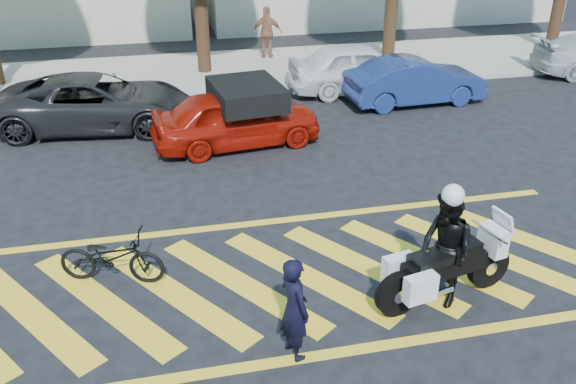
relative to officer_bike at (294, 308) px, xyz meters
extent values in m
plane|color=black|center=(0.14, 1.77, -0.79)|extent=(90.00, 90.00, 0.00)
cube|color=#9E998E|center=(0.14, 13.77, -0.71)|extent=(60.00, 5.00, 0.15)
cube|color=yellow|center=(-3.76, 1.77, -0.78)|extent=(2.43, 3.21, 0.01)
cube|color=yellow|center=(-2.66, 1.77, -0.78)|extent=(2.43, 3.21, 0.01)
cube|color=yellow|center=(-1.56, 1.77, -0.78)|extent=(2.43, 3.21, 0.01)
cube|color=yellow|center=(-0.46, 1.77, -0.78)|extent=(2.43, 3.21, 0.01)
cube|color=yellow|center=(0.64, 1.77, -0.78)|extent=(2.43, 3.21, 0.01)
cube|color=yellow|center=(1.74, 1.77, -0.78)|extent=(2.43, 3.21, 0.01)
cube|color=yellow|center=(2.84, 1.77, -0.78)|extent=(2.43, 3.21, 0.01)
cube|color=yellow|center=(3.94, 1.77, -0.78)|extent=(2.43, 3.21, 0.01)
cube|color=yellow|center=(5.04, 1.77, -0.78)|extent=(2.43, 3.21, 0.01)
cube|color=yellow|center=(0.14, -0.13, -0.78)|extent=(12.00, 0.20, 0.01)
cube|color=yellow|center=(0.14, 3.67, -0.78)|extent=(12.00, 0.20, 0.01)
cylinder|color=black|center=(0.14, 13.77, 1.21)|extent=(0.44, 0.44, 4.00)
cylinder|color=black|center=(6.64, 13.77, 1.21)|extent=(0.44, 0.44, 4.00)
imported|color=black|center=(0.00, 0.00, 0.00)|extent=(0.54, 0.66, 1.57)
imported|color=black|center=(-2.51, 2.34, -0.33)|extent=(1.84, 1.10, 0.92)
cylinder|color=black|center=(1.72, 0.51, -0.42)|extent=(0.75, 0.31, 0.73)
cylinder|color=silver|center=(1.72, 0.51, -0.42)|extent=(0.26, 0.22, 0.22)
cylinder|color=black|center=(3.42, 0.87, -0.42)|extent=(0.75, 0.31, 0.73)
cylinder|color=silver|center=(3.42, 0.87, -0.42)|extent=(0.26, 0.22, 0.22)
cube|color=black|center=(2.52, 0.68, -0.14)|extent=(1.42, 0.58, 0.33)
cube|color=black|center=(2.84, 0.75, 0.08)|extent=(0.56, 0.43, 0.24)
cube|color=black|center=(2.24, 0.62, 0.06)|extent=(0.68, 0.50, 0.13)
cube|color=silver|center=(3.42, 0.87, 0.08)|extent=(0.34, 0.51, 0.45)
cube|color=silver|center=(1.83, 0.83, -0.17)|extent=(0.53, 0.30, 0.42)
cube|color=silver|center=(1.96, 0.26, -0.17)|extent=(0.53, 0.30, 0.42)
imported|color=black|center=(2.51, 0.69, 0.15)|extent=(0.89, 1.04, 1.87)
imported|color=#9D1307|center=(0.32, 7.60, -0.09)|extent=(4.28, 2.16, 1.40)
imported|color=black|center=(-3.10, 9.57, -0.08)|extent=(5.31, 2.92, 1.41)
imported|color=white|center=(4.64, 10.97, -0.03)|extent=(4.45, 1.84, 1.51)
imported|color=navy|center=(5.85, 9.57, -0.12)|extent=(4.12, 1.62, 1.34)
imported|color=#9E6147|center=(2.51, 14.92, 0.26)|extent=(1.13, 0.72, 1.80)
camera|label=1|loc=(-1.52, -6.38, 5.18)|focal=38.00mm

